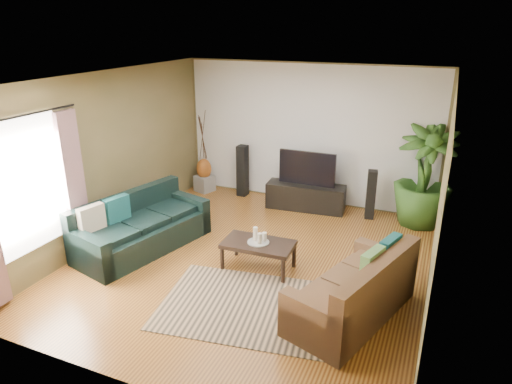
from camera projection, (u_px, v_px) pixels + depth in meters
The scene contains 27 objects.
floor at pixel (251, 261), 6.89m from camera, with size 5.50×5.50×0.00m, color #9D6628.
ceiling at pixel (250, 79), 5.93m from camera, with size 5.50×5.50×0.00m, color white.
wall_back at pixel (308, 135), 8.78m from camera, with size 5.00×5.00×0.00m, color brown.
wall_front at pixel (126, 268), 4.04m from camera, with size 5.00×5.00×0.00m, color brown.
wall_left at pixel (108, 157), 7.33m from camera, with size 5.50×5.50×0.00m, color brown.
wall_right at pixel (440, 203), 5.50m from camera, with size 5.50×5.50×0.00m, color brown.
backwall_panel at pixel (308, 135), 8.77m from camera, with size 4.90×4.90×0.00m, color white.
window_pane at pixel (27, 185), 5.92m from camera, with size 1.80×1.80×0.00m, color white.
curtain_far at pixel (75, 186), 6.64m from camera, with size 0.08×0.35×2.20m, color gray.
curtain_rod at pixel (16, 117), 5.59m from camera, with size 0.03×0.03×1.90m, color black.
sofa_left at pixel (142, 223), 7.15m from camera, with size 2.14×0.92×0.85m, color black.
sofa_right at pixel (352, 285), 5.49m from camera, with size 1.84×0.83×0.85m, color brown.
area_rug at pixel (249, 306), 5.80m from camera, with size 2.22×1.57×0.01m, color tan.
coffee_table at pixel (258, 255), 6.63m from camera, with size 1.02×0.55×0.42m, color black.
candle_tray at pixel (258, 242), 6.55m from camera, with size 0.31×0.31×0.01m, color gray.
candle_tall at pixel (255, 234), 6.56m from camera, with size 0.06×0.06×0.20m, color white.
candle_mid at pixel (260, 238), 6.47m from camera, with size 0.06×0.06×0.16m, color beige.
candle_short at pixel (264, 237), 6.55m from camera, with size 0.06×0.06×0.13m, color beige.
tv_stand at pixel (306, 197), 8.73m from camera, with size 1.48×0.44×0.49m, color black.
television at pixel (307, 168), 8.54m from camera, with size 1.09×0.06×0.64m, color black.
speaker_left at pixel (243, 171), 9.32m from camera, with size 0.19×0.21×1.06m, color black.
speaker_right at pixel (371, 195), 8.25m from camera, with size 0.16×0.18×0.91m, color black.
potted_plant at pixel (424, 176), 7.86m from camera, with size 1.00×1.00×1.79m, color #2B531B.
plant_pot at pixel (419, 217), 8.13m from camera, with size 0.33×0.33×0.26m, color black.
pedestal at pixel (205, 183), 9.68m from camera, with size 0.34×0.34×0.34m, color gray.
vase at pixel (204, 169), 9.57m from camera, with size 0.31×0.31×0.43m, color #974F1B.
side_table at pixel (157, 204), 8.36m from camera, with size 0.46×0.46×0.49m, color olive.
Camera 1 is at (2.45, -5.56, 3.41)m, focal length 32.00 mm.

